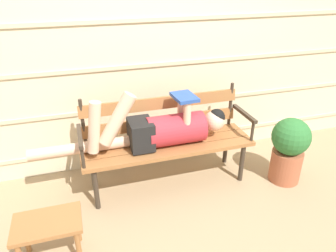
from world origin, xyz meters
TOP-DOWN VIEW (x-y plane):
  - ground_plane at (0.00, 0.00)m, footprint 12.00×12.00m
  - house_siding at (0.00, 0.66)m, footprint 5.23×0.08m
  - park_bench at (0.00, 0.22)m, footprint 1.55×0.45m
  - reclining_person at (-0.08, 0.15)m, footprint 1.73×0.28m
  - footstool at (-1.03, -0.46)m, footprint 0.45×0.30m
  - potted_plant at (1.09, -0.13)m, footprint 0.35×0.35m

SIDE VIEW (x-z plane):
  - ground_plane at x=0.00m, z-range 0.00..0.00m
  - footstool at x=-1.03m, z-range 0.11..0.45m
  - potted_plant at x=1.09m, z-range 0.03..0.68m
  - park_bench at x=0.00m, z-range 0.04..0.91m
  - reclining_person at x=-0.08m, z-range 0.31..0.87m
  - house_siding at x=0.00m, z-range 0.00..2.47m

